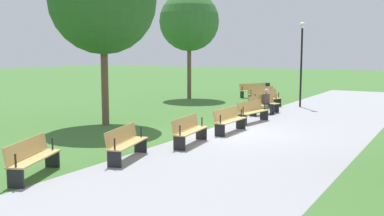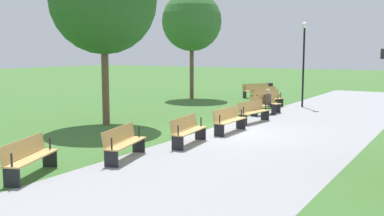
# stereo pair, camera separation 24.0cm
# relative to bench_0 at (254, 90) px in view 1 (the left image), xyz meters

# --- Properties ---
(ground_plane) EXTENTS (120.00, 120.00, 0.00)m
(ground_plane) POSITION_rel_bench_0_xyz_m (12.15, 4.11, -0.48)
(ground_plane) COLOR #3D6B2D
(path_paving) EXTENTS (40.58, 5.73, 0.01)m
(path_paving) POSITION_rel_bench_0_xyz_m (12.15, 5.93, -0.47)
(path_paving) COLOR #939399
(path_paving) RESTS_ON ground
(bench_0) EXTENTS (1.81, 1.52, 0.89)m
(bench_0) POSITION_rel_bench_0_xyz_m (0.00, 0.00, 0.00)
(bench_0) COLOR tan
(bench_0) RESTS_ON ground
(bench_1) EXTENTS (1.89, 1.35, 0.89)m
(bench_1) POSITION_rel_bench_0_xyz_m (2.18, 1.42, 0.00)
(bench_1) COLOR tan
(bench_1) RESTS_ON ground
(bench_2) EXTENTS (1.94, 1.16, 0.89)m
(bench_2) POSITION_rel_bench_0_xyz_m (4.52, 2.55, 0.00)
(bench_2) COLOR tan
(bench_2) RESTS_ON ground
(bench_3) EXTENTS (1.96, 0.94, 0.89)m
(bench_3) POSITION_rel_bench_0_xyz_m (6.99, 3.37, 0.00)
(bench_3) COLOR tan
(bench_3) RESTS_ON ground
(bench_4) EXTENTS (1.95, 0.71, 0.89)m
(bench_4) POSITION_rel_bench_0_xyz_m (9.55, 3.87, 0.00)
(bench_4) COLOR tan
(bench_4) RESTS_ON ground
(bench_5) EXTENTS (1.91, 0.47, 0.89)m
(bench_5) POSITION_rel_bench_0_xyz_m (12.15, 4.04, 0.00)
(bench_5) COLOR tan
(bench_5) RESTS_ON ground
(bench_6) EXTENTS (1.95, 0.71, 0.89)m
(bench_6) POSITION_rel_bench_0_xyz_m (14.75, 3.87, 0.00)
(bench_6) COLOR tan
(bench_6) RESTS_ON ground
(bench_7) EXTENTS (1.96, 0.94, 0.89)m
(bench_7) POSITION_rel_bench_0_xyz_m (17.31, 3.37, 0.00)
(bench_7) COLOR tan
(bench_7) RESTS_ON ground
(bench_8) EXTENTS (1.94, 1.16, 0.89)m
(bench_8) POSITION_rel_bench_0_xyz_m (19.78, 2.55, 0.00)
(bench_8) COLOR tan
(bench_8) RESTS_ON ground
(person_seated) EXTENTS (0.43, 0.58, 1.20)m
(person_seated) POSITION_rel_bench_0_xyz_m (6.91, 3.54, 0.16)
(person_seated) COLOR #4C4238
(person_seated) RESTS_ON ground
(tree_0) EXTENTS (4.21, 4.21, 7.03)m
(tree_0) POSITION_rel_bench_0_xyz_m (13.11, -1.00, 4.44)
(tree_0) COLOR brown
(tree_0) RESTS_ON ground
(tree_1) EXTENTS (3.68, 3.68, 6.64)m
(tree_1) POSITION_rel_bench_0_xyz_m (2.67, -3.24, 4.30)
(tree_1) COLOR brown
(tree_1) RESTS_ON ground
(lamp_post) EXTENTS (0.32, 0.32, 4.46)m
(lamp_post) POSITION_rel_bench_0_xyz_m (3.38, 4.05, 2.58)
(lamp_post) COLOR black
(lamp_post) RESTS_ON ground
(trash_bin) EXTENTS (0.51, 0.51, 0.83)m
(trash_bin) POSITION_rel_bench_0_xyz_m (-1.83, 0.15, -0.06)
(trash_bin) COLOR black
(trash_bin) RESTS_ON ground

